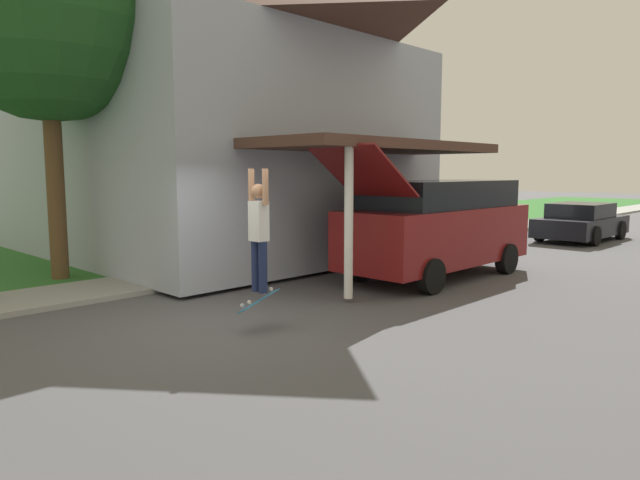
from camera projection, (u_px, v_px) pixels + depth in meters
name	position (u px, v px, depth m)	size (l,w,h in m)	color
ground_plane	(222.00, 323.00, 8.89)	(120.00, 120.00, 0.00)	#49494C
lawn	(228.00, 242.00, 18.69)	(10.00, 80.00, 0.08)	#2D6B28
sidewalk	(324.00, 256.00, 15.63)	(1.80, 80.00, 0.10)	gray
house	(202.00, 109.00, 16.56)	(13.67, 9.22, 7.88)	#99A3B2
lawn_tree_near	(45.00, 0.00, 11.50)	(4.89, 4.89, 8.18)	brown
suv_parked	(437.00, 225.00, 12.58)	(2.02, 5.74, 2.83)	maroon
car_down_street	(581.00, 222.00, 19.39)	(1.97, 4.14, 1.28)	black
skateboarder	(259.00, 230.00, 8.39)	(0.41, 0.21, 1.83)	#192347
skateboard	(259.00, 300.00, 8.52)	(0.29, 0.75, 0.32)	#236B99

